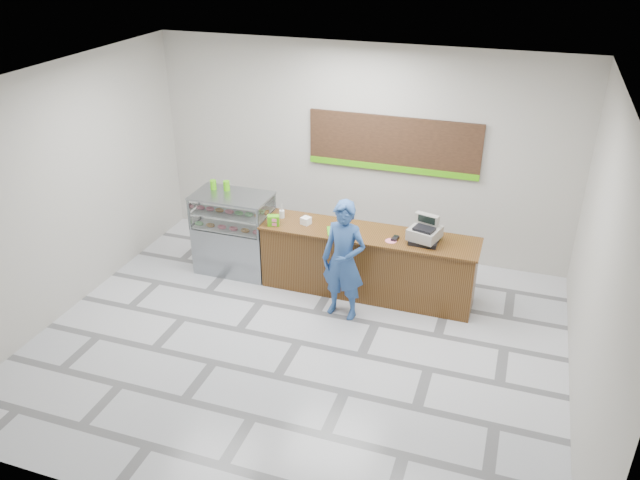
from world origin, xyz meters
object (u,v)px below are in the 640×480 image
(sales_counter, at_px, (367,263))
(serving_tray, at_px, (341,231))
(display_case, at_px, (234,232))
(customer, at_px, (344,260))
(cash_register, at_px, (425,232))

(sales_counter, bearing_deg, serving_tray, -166.37)
(sales_counter, height_order, display_case, display_case)
(sales_counter, distance_m, customer, 0.80)
(serving_tray, bearing_deg, customer, -90.56)
(sales_counter, xyz_separation_m, display_case, (-2.22, -0.00, 0.16))
(display_case, relative_size, customer, 0.75)
(display_case, height_order, customer, customer)
(cash_register, relative_size, customer, 0.29)
(display_case, xyz_separation_m, serving_tray, (1.82, -0.10, 0.36))
(cash_register, bearing_deg, serving_tray, -160.93)
(serving_tray, bearing_deg, sales_counter, -7.84)
(sales_counter, xyz_separation_m, cash_register, (0.83, -0.02, 0.66))
(sales_counter, height_order, serving_tray, serving_tray)
(customer, bearing_deg, cash_register, 42.34)
(display_case, distance_m, cash_register, 3.09)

